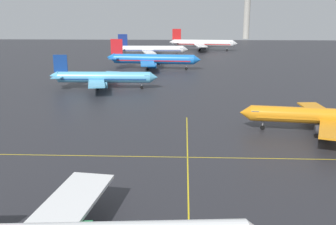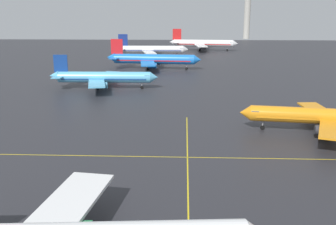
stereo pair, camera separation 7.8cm
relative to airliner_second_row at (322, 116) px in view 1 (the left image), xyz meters
name	(u,v)px [view 1 (the left image)]	position (x,y,z in m)	size (l,w,h in m)	color
airliner_second_row	(322,116)	(0.00, 0.00, 0.00)	(32.46, 27.76, 10.09)	orange
airliner_third_row	(103,77)	(-53.37, 43.08, 0.19)	(34.16, 29.55, 10.65)	#5BB7E5
airliner_far_left_stand	(153,59)	(-41.05, 84.69, 0.76)	(39.63, 34.05, 12.31)	blue
airliner_far_right_stand	(151,50)	(-45.14, 125.86, 0.60)	(38.05, 32.90, 11.86)	white
airliner_distant_taxiway	(203,43)	(-16.98, 160.97, 0.93)	(41.21, 35.33, 12.80)	white
taxiway_markings	(189,223)	(-27.15, -35.68, -3.44)	(151.85, 92.20, 0.01)	yellow
control_tower	(247,11)	(24.02, 261.09, 19.08)	(8.82, 8.82, 38.92)	#ADA89E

